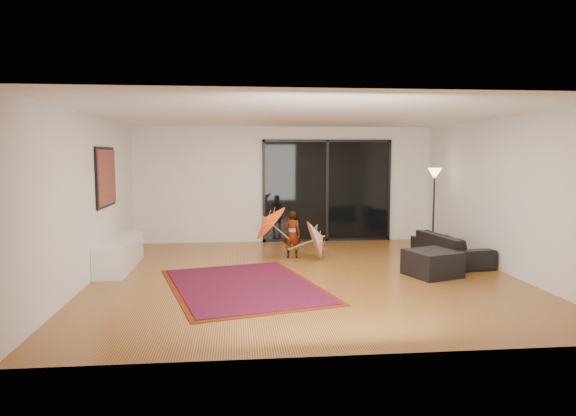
{
  "coord_description": "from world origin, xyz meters",
  "views": [
    {
      "loc": [
        -1.14,
        -8.5,
        2.06
      ],
      "look_at": [
        -0.22,
        0.59,
        1.1
      ],
      "focal_mm": 32.0,
      "sensor_mm": 36.0,
      "label": 1
    }
  ],
  "objects": [
    {
      "name": "parasol_white",
      "position": [
        0.55,
        1.38,
        0.5
      ],
      "size": [
        0.53,
        0.8,
        0.88
      ],
      "rotation": [
        0.0,
        1.23,
        0.0
      ],
      "color": "white",
      "rests_on": "floor"
    },
    {
      "name": "wall_right",
      "position": [
        3.5,
        0.0,
        1.35
      ],
      "size": [
        0.0,
        7.0,
        7.0
      ],
      "primitive_type": "plane",
      "rotation": [
        1.57,
        0.0,
        -1.57
      ],
      "color": "silver",
      "rests_on": "floor"
    },
    {
      "name": "sliding_door",
      "position": [
        1.0,
        3.47,
        1.2
      ],
      "size": [
        3.06,
        0.07,
        2.4
      ],
      "color": "black",
      "rests_on": "wall_back"
    },
    {
      "name": "ceiling",
      "position": [
        0.0,
        0.0,
        2.7
      ],
      "size": [
        7.0,
        7.0,
        0.0
      ],
      "primitive_type": "plane",
      "rotation": [
        3.14,
        0.0,
        0.0
      ],
      "color": "white",
      "rests_on": "wall_back"
    },
    {
      "name": "ottoman",
      "position": [
        2.16,
        -0.24,
        0.22
      ],
      "size": [
        0.96,
        0.96,
        0.43
      ],
      "primitive_type": "cube",
      "rotation": [
        0.0,
        0.0,
        0.33
      ],
      "color": "black",
      "rests_on": "floor"
    },
    {
      "name": "wall_left",
      "position": [
        -3.5,
        0.0,
        1.35
      ],
      "size": [
        0.0,
        7.0,
        7.0
      ],
      "primitive_type": "plane",
      "rotation": [
        1.57,
        0.0,
        1.57
      ],
      "color": "silver",
      "rests_on": "floor"
    },
    {
      "name": "parasol_orange",
      "position": [
        -0.6,
        1.48,
        0.73
      ],
      "size": [
        0.68,
        0.83,
        0.88
      ],
      "rotation": [
        0.0,
        -0.85,
        0.0
      ],
      "color": "#ED440C",
      "rests_on": "child"
    },
    {
      "name": "speaker",
      "position": [
        -3.25,
        0.42,
        0.17
      ],
      "size": [
        0.31,
        0.31,
        0.34
      ],
      "primitive_type": "cube",
      "rotation": [
        0.0,
        0.0,
        -0.05
      ],
      "color": "#424244",
      "rests_on": "floor"
    },
    {
      "name": "painting",
      "position": [
        -3.46,
        1.0,
        1.65
      ],
      "size": [
        0.04,
        1.28,
        1.08
      ],
      "color": "black",
      "rests_on": "wall_left"
    },
    {
      "name": "child",
      "position": [
        -0.05,
        1.53,
        0.47
      ],
      "size": [
        0.38,
        0.28,
        0.95
      ],
      "primitive_type": "imported",
      "rotation": [
        0.0,
        0.0,
        2.99
      ],
      "color": "#999999",
      "rests_on": "floor"
    },
    {
      "name": "sofa",
      "position": [
        2.95,
        0.86,
        0.27
      ],
      "size": [
        1.0,
        1.94,
        0.54
      ],
      "primitive_type": "imported",
      "rotation": [
        0.0,
        0.0,
        1.73
      ],
      "color": "black",
      "rests_on": "floor"
    },
    {
      "name": "wall_back",
      "position": [
        0.0,
        3.5,
        1.35
      ],
      "size": [
        7.0,
        0.0,
        7.0
      ],
      "primitive_type": "plane",
      "rotation": [
        1.57,
        0.0,
        0.0
      ],
      "color": "silver",
      "rests_on": "floor"
    },
    {
      "name": "wall_front",
      "position": [
        0.0,
        -3.5,
        1.35
      ],
      "size": [
        7.0,
        0.0,
        7.0
      ],
      "primitive_type": "plane",
      "rotation": [
        -1.57,
        0.0,
        0.0
      ],
      "color": "silver",
      "rests_on": "floor"
    },
    {
      "name": "floor",
      "position": [
        0.0,
        0.0,
        0.0
      ],
      "size": [
        7.0,
        7.0,
        0.0
      ],
      "primitive_type": "plane",
      "color": "#AE752F",
      "rests_on": "ground"
    },
    {
      "name": "floor_lamp",
      "position": [
        3.1,
        2.14,
        1.39
      ],
      "size": [
        0.3,
        0.3,
        1.76
      ],
      "color": "black",
      "rests_on": "floor"
    },
    {
      "name": "persian_rug",
      "position": [
        -1.04,
        -0.62,
        0.01
      ],
      "size": [
        2.87,
        3.49,
        0.02
      ],
      "rotation": [
        0.0,
        0.0,
        0.25
      ],
      "color": "#5E1D08",
      "rests_on": "floor"
    },
    {
      "name": "media_console",
      "position": [
        -3.25,
        0.9,
        0.27
      ],
      "size": [
        0.49,
        1.95,
        0.54
      ],
      "primitive_type": "cube",
      "rotation": [
        0.0,
        0.0,
        0.0
      ],
      "color": "white",
      "rests_on": "floor"
    }
  ]
}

